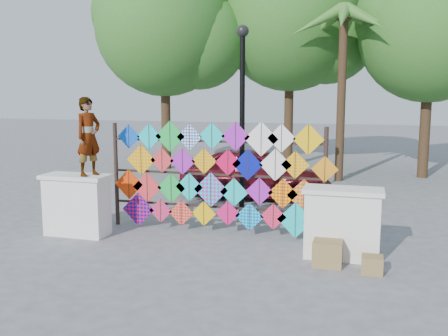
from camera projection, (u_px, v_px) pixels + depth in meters
The scene contains 13 objects.
ground at pixel (203, 242), 9.94m from camera, with size 80.00×80.00×0.00m, color gray.
parapet_left at pixel (77, 204), 10.39m from camera, with size 1.40×0.65×1.28m.
parapet_right at pixel (342, 223), 8.92m from camera, with size 1.40×0.65×1.28m.
kite_rack at pixel (217, 177), 10.43m from camera, with size 4.91×0.24×2.39m.
tree_west at pixel (167, 28), 18.92m from camera, with size 5.85×5.20×8.01m.
tree_mid at pixel (293, 20), 19.54m from camera, with size 6.30×5.60×8.61m.
tree_east at pixel (433, 32), 16.87m from camera, with size 5.40×4.80×7.42m.
palm_tree at pixel (344, 31), 16.21m from camera, with size 3.62×3.62×5.83m.
vendor_woman at pixel (88, 137), 10.09m from camera, with size 0.58×0.38×1.60m, color #99999E.
sedan at pixel (255, 173), 14.05m from camera, with size 1.71×4.25×1.45m, color #550E18.
lamppost at pixel (242, 105), 11.36m from camera, with size 0.28×0.28×4.46m.
cardboard_box_near at pixel (328, 253), 8.58m from camera, with size 0.50×0.44×0.44m, color olive.
cardboard_box_far at pixel (372, 265), 8.23m from camera, with size 0.35×0.32×0.29m, color olive.
Camera 1 is at (3.06, -9.12, 2.95)m, focal length 40.00 mm.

